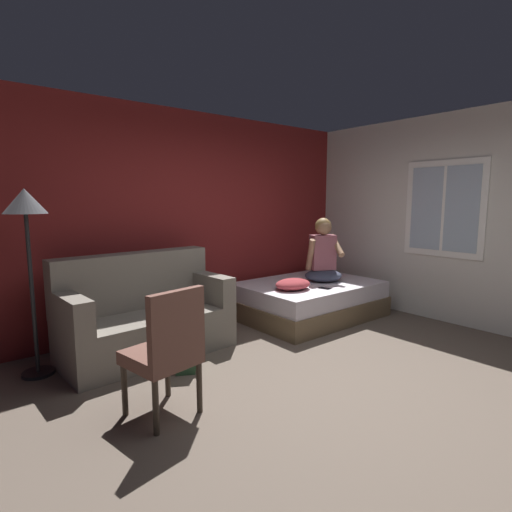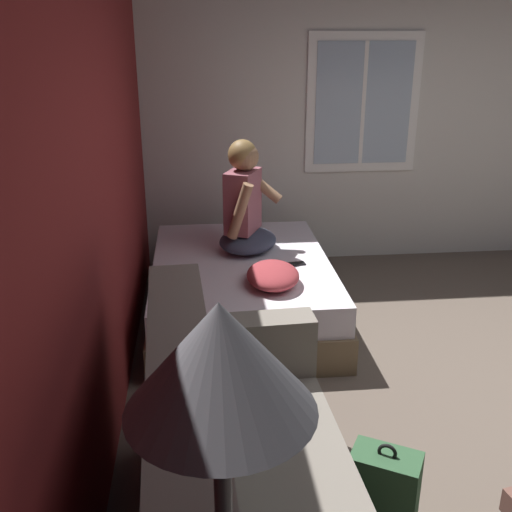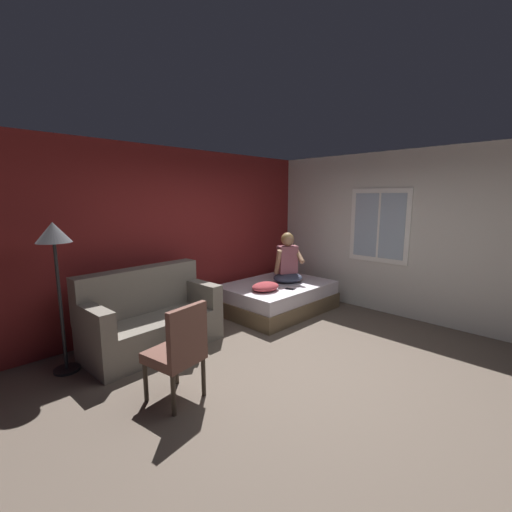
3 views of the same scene
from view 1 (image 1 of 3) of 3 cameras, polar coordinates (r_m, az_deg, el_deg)
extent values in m
plane|color=brown|center=(3.66, 10.95, -18.02)|extent=(40.00, 40.00, 0.00)
cube|color=maroon|center=(5.24, -10.01, 5.18)|extent=(10.23, 0.16, 2.70)
cube|color=silver|center=(5.65, 29.25, 4.48)|extent=(0.16, 6.22, 2.70)
cube|color=white|center=(5.72, 25.27, 6.12)|extent=(0.02, 1.04, 1.24)
cube|color=#9EB2C6|center=(5.71, 25.20, 6.12)|extent=(0.01, 0.88, 1.08)
cube|color=white|center=(5.71, 25.20, 6.12)|extent=(0.01, 0.04, 1.08)
cube|color=brown|center=(5.61, 7.53, -7.24)|extent=(1.87, 1.37, 0.26)
cube|color=silver|center=(5.55, 7.57, -4.85)|extent=(1.82, 1.33, 0.22)
cube|color=slate|center=(4.37, -15.07, -10.68)|extent=(1.74, 0.89, 0.44)
cube|color=slate|center=(4.50, -17.05, -3.36)|extent=(1.71, 0.33, 0.60)
cube|color=slate|center=(3.99, -25.10, -7.25)|extent=(0.22, 0.81, 0.32)
cube|color=slate|center=(4.64, -6.84, -4.47)|extent=(0.22, 0.81, 0.32)
cylinder|color=#382D23|center=(3.47, -12.53, -15.95)|extent=(0.04, 0.04, 0.40)
cylinder|color=#382D23|center=(3.28, -18.27, -17.68)|extent=(0.04, 0.04, 0.40)
cylinder|color=#382D23|center=(3.19, -8.10, -18.05)|extent=(0.04, 0.04, 0.40)
cylinder|color=#382D23|center=(2.98, -14.13, -20.23)|extent=(0.04, 0.04, 0.40)
cube|color=brown|center=(3.12, -13.41, -13.80)|extent=(0.53, 0.53, 0.10)
cube|color=brown|center=(2.88, -11.23, -9.53)|extent=(0.46, 0.14, 0.48)
ellipsoid|color=#383D51|center=(5.61, 9.58, -2.76)|extent=(0.66, 0.62, 0.16)
cube|color=#8C4C56|center=(5.60, 9.49, 0.53)|extent=(0.38, 0.32, 0.48)
cylinder|color=#936B4C|center=(5.48, 7.79, 0.19)|extent=(0.16, 0.23, 0.44)
cylinder|color=#936B4C|center=(5.59, 11.44, 1.50)|extent=(0.23, 0.37, 0.29)
sphere|color=#936B4C|center=(5.55, 9.66, 4.04)|extent=(0.21, 0.21, 0.21)
ellipsoid|color=olive|center=(5.56, 9.58, 4.21)|extent=(0.30, 0.30, 0.23)
cube|color=#2D5133|center=(3.94, -10.09, -12.91)|extent=(0.30, 0.35, 0.40)
cube|color=#2D5133|center=(3.97, -8.34, -14.09)|extent=(0.16, 0.23, 0.18)
torus|color=black|center=(3.87, -10.16, -9.94)|extent=(0.06, 0.08, 0.09)
ellipsoid|color=#993338|center=(5.04, 5.29, -4.02)|extent=(0.50, 0.39, 0.14)
cube|color=black|center=(5.16, 9.76, -4.56)|extent=(0.09, 0.15, 0.01)
cylinder|color=black|center=(4.34, -28.64, -14.44)|extent=(0.28, 0.28, 0.03)
cylinder|color=black|center=(4.12, -29.33, -4.84)|extent=(0.04, 0.04, 1.45)
cone|color=#4C4C51|center=(4.04, -30.15, 6.81)|extent=(0.36, 0.36, 0.22)
camera|label=2|loc=(4.06, -44.19, 13.47)|focal=42.00mm
camera|label=3|loc=(0.55, -149.04, 34.33)|focal=24.00mm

